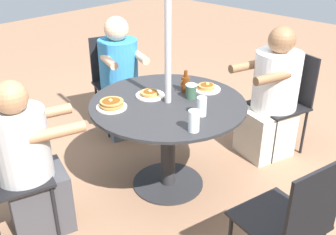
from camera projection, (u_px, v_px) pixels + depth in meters
name	position (u px, v px, depth m)	size (l,w,h in m)	color
ground_plane	(168.00, 183.00, 3.11)	(12.00, 12.00, 0.00)	#8C664C
patio_table	(168.00, 123.00, 2.86)	(1.12, 1.12, 0.71)	#28282B
umbrella_pole	(168.00, 27.00, 2.54)	(0.05, 0.05, 2.49)	#ADADB2
patio_chair_north	(287.00, 97.00, 3.38)	(0.51, 0.51, 0.87)	black
diner_north	(271.00, 100.00, 3.30)	(0.59, 0.50, 1.13)	beige
patio_chair_east	(114.00, 77.00, 3.81)	(0.52, 0.52, 0.87)	black
diner_east	(121.00, 82.00, 3.67)	(0.48, 0.54, 1.11)	slate
patio_chair_south	(0.00, 173.00, 2.37)	(0.51, 0.51, 0.87)	black
diner_south	(29.00, 167.00, 2.46)	(0.58, 0.48, 1.07)	#3D3D42
patio_chair_west	(292.00, 219.00, 2.01)	(0.49, 0.49, 0.87)	black
pancake_plate_a	(150.00, 94.00, 2.87)	(0.21, 0.21, 0.05)	silver
pancake_plate_b	(206.00, 88.00, 2.97)	(0.21, 0.21, 0.05)	silver
pancake_plate_c	(112.00, 105.00, 2.69)	(0.21, 0.21, 0.06)	silver
syrup_bottle	(185.00, 83.00, 2.93)	(0.09, 0.06, 0.17)	#602D0F
coffee_cup	(191.00, 91.00, 2.82)	(0.08, 0.08, 0.11)	#33513D
drinking_glass_a	(202.00, 106.00, 2.57)	(0.07, 0.07, 0.13)	silver
drinking_glass_b	(194.00, 121.00, 2.38)	(0.07, 0.07, 0.14)	silver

